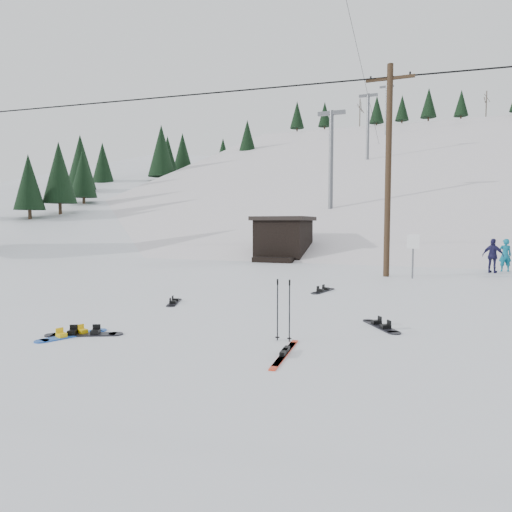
% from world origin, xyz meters
% --- Properties ---
extents(ground, '(200.00, 200.00, 0.00)m').
position_xyz_m(ground, '(0.00, 0.00, 0.00)').
color(ground, white).
rests_on(ground, ground).
extents(ski_slope, '(60.00, 85.24, 65.97)m').
position_xyz_m(ski_slope, '(0.00, 55.00, -12.00)').
color(ski_slope, silver).
rests_on(ski_slope, ground).
extents(ridge_left, '(47.54, 95.03, 58.38)m').
position_xyz_m(ridge_left, '(-36.00, 48.00, -11.00)').
color(ridge_left, white).
rests_on(ridge_left, ground).
extents(treeline_left, '(20.00, 64.00, 10.00)m').
position_xyz_m(treeline_left, '(-34.00, 40.00, 0.00)').
color(treeline_left, black).
rests_on(treeline_left, ground).
extents(treeline_crest, '(50.00, 6.00, 10.00)m').
position_xyz_m(treeline_crest, '(0.00, 86.00, 0.00)').
color(treeline_crest, black).
rests_on(treeline_crest, ski_slope).
extents(utility_pole, '(2.00, 0.26, 9.00)m').
position_xyz_m(utility_pole, '(2.00, 14.00, 4.68)').
color(utility_pole, '#3A2819').
rests_on(utility_pole, ground).
extents(trail_sign, '(0.50, 0.09, 1.85)m').
position_xyz_m(trail_sign, '(3.10, 13.58, 1.27)').
color(trail_sign, '#595B60').
rests_on(trail_sign, ground).
extents(lift_hut, '(3.40, 4.10, 2.75)m').
position_xyz_m(lift_hut, '(-5.00, 20.94, 1.36)').
color(lift_hut, black).
rests_on(lift_hut, ground).
extents(lift_tower_near, '(2.20, 0.36, 8.00)m').
position_xyz_m(lift_tower_near, '(-4.00, 30.00, 7.86)').
color(lift_tower_near, '#595B60').
rests_on(lift_tower_near, ski_slope).
extents(lift_tower_mid, '(2.20, 0.36, 8.00)m').
position_xyz_m(lift_tower_mid, '(-4.00, 50.00, 14.36)').
color(lift_tower_mid, '#595B60').
rests_on(lift_tower_mid, ski_slope).
extents(lift_tower_far, '(2.20, 0.36, 8.00)m').
position_xyz_m(lift_tower_far, '(-4.00, 70.00, 20.86)').
color(lift_tower_far, '#595B60').
rests_on(lift_tower_far, ski_slope).
extents(hero_snowboard, '(0.70, 1.42, 0.10)m').
position_xyz_m(hero_snowboard, '(-2.81, 0.70, 0.03)').
color(hero_snowboard, blue).
rests_on(hero_snowboard, ground).
extents(hero_skis, '(0.29, 1.87, 0.10)m').
position_xyz_m(hero_skis, '(1.60, 1.04, 0.03)').
color(hero_skis, red).
rests_on(hero_skis, ground).
extents(ski_poles, '(0.33, 0.09, 1.20)m').
position_xyz_m(ski_poles, '(1.29, 1.92, 0.62)').
color(ski_poles, black).
rests_on(ski_poles, ground).
extents(board_scatter_a, '(1.45, 0.84, 0.11)m').
position_xyz_m(board_scatter_a, '(-2.64, 0.85, 0.03)').
color(board_scatter_a, black).
rests_on(board_scatter_a, ground).
extents(board_scatter_b, '(0.67, 1.29, 0.10)m').
position_xyz_m(board_scatter_b, '(-2.98, 4.82, 0.02)').
color(board_scatter_b, black).
rests_on(board_scatter_b, ground).
extents(board_scatter_d, '(0.94, 1.30, 0.10)m').
position_xyz_m(board_scatter_d, '(2.91, 3.85, 0.03)').
color(board_scatter_d, black).
rests_on(board_scatter_d, ground).
extents(board_scatter_f, '(0.52, 1.55, 0.11)m').
position_xyz_m(board_scatter_f, '(0.48, 8.62, 0.03)').
color(board_scatter_f, black).
rests_on(board_scatter_f, ground).
extents(skier_teal, '(0.63, 0.47, 1.57)m').
position_xyz_m(skier_teal, '(7.06, 18.21, 0.79)').
color(skier_teal, '#0C647E').
rests_on(skier_teal, ground).
extents(skier_navy, '(1.02, 0.73, 1.60)m').
position_xyz_m(skier_navy, '(6.46, 17.30, 0.80)').
color(skier_navy, '#1C1A41').
rests_on(skier_navy, ground).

